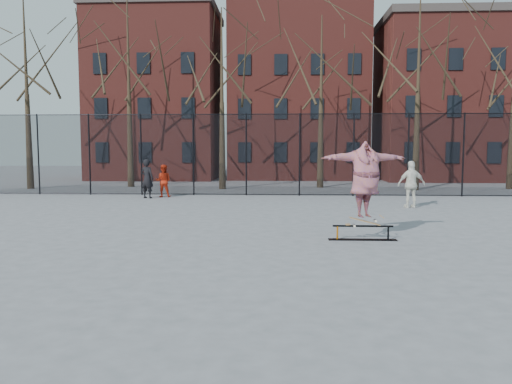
{
  "coord_description": "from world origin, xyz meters",
  "views": [
    {
      "loc": [
        0.31,
        -11.33,
        2.38
      ],
      "look_at": [
        -0.34,
        1.5,
        1.22
      ],
      "focal_mm": 35.0,
      "sensor_mm": 36.0,
      "label": 1
    }
  ],
  "objects_px": {
    "skateboard": "(365,223)",
    "skater": "(365,183)",
    "bystander_black": "(147,179)",
    "bystander_white": "(411,184)",
    "skate_rail": "(363,234)",
    "bystander_red": "(163,181)"
  },
  "relations": [
    {
      "from": "skater",
      "to": "bystander_black",
      "type": "bearing_deg",
      "value": 110.31
    },
    {
      "from": "skateboard",
      "to": "bystander_black",
      "type": "relative_size",
      "value": 0.47
    },
    {
      "from": "skateboard",
      "to": "skater",
      "type": "relative_size",
      "value": 0.36
    },
    {
      "from": "skate_rail",
      "to": "bystander_white",
      "type": "bearing_deg",
      "value": 66.68
    },
    {
      "from": "bystander_black",
      "to": "bystander_red",
      "type": "xyz_separation_m",
      "value": [
        0.62,
        0.56,
        -0.14
      ]
    },
    {
      "from": "skater",
      "to": "bystander_black",
      "type": "relative_size",
      "value": 1.31
    },
    {
      "from": "skateboard",
      "to": "bystander_black",
      "type": "xyz_separation_m",
      "value": [
        -8.34,
        10.03,
        0.47
      ]
    },
    {
      "from": "skate_rail",
      "to": "skateboard",
      "type": "bearing_deg",
      "value": 0.0
    },
    {
      "from": "skater",
      "to": "bystander_red",
      "type": "height_order",
      "value": "skater"
    },
    {
      "from": "skateboard",
      "to": "bystander_white",
      "type": "distance_m",
      "value": 7.54
    },
    {
      "from": "skate_rail",
      "to": "bystander_black",
      "type": "distance_m",
      "value": 13.04
    },
    {
      "from": "skate_rail",
      "to": "skateboard",
      "type": "relative_size",
      "value": 2.03
    },
    {
      "from": "skate_rail",
      "to": "bystander_white",
      "type": "relative_size",
      "value": 0.95
    },
    {
      "from": "bystander_black",
      "to": "bystander_white",
      "type": "bearing_deg",
      "value": -173.65
    },
    {
      "from": "skateboard",
      "to": "bystander_black",
      "type": "distance_m",
      "value": 13.05
    },
    {
      "from": "skate_rail",
      "to": "skater",
      "type": "xyz_separation_m",
      "value": [
        0.04,
        0.0,
        1.31
      ]
    },
    {
      "from": "bystander_black",
      "to": "skater",
      "type": "bearing_deg",
      "value": 151.48
    },
    {
      "from": "skate_rail",
      "to": "skateboard",
      "type": "xyz_separation_m",
      "value": [
        0.04,
        0.0,
        0.28
      ]
    },
    {
      "from": "skateboard",
      "to": "bystander_white",
      "type": "xyz_separation_m",
      "value": [
        2.94,
        6.93,
        0.49
      ]
    },
    {
      "from": "bystander_black",
      "to": "bystander_white",
      "type": "height_order",
      "value": "bystander_white"
    },
    {
      "from": "skateboard",
      "to": "bystander_white",
      "type": "bearing_deg",
      "value": 66.98
    },
    {
      "from": "bystander_black",
      "to": "skateboard",
      "type": "bearing_deg",
      "value": 151.48
    }
  ]
}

